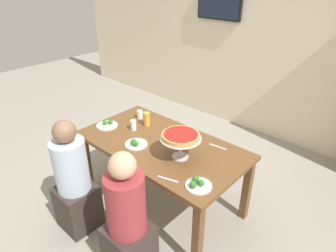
{
  "coord_description": "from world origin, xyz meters",
  "views": [
    {
      "loc": [
        1.7,
        -1.77,
        2.24
      ],
      "look_at": [
        0.0,
        0.1,
        0.89
      ],
      "focal_mm": 31.47,
      "sensor_mm": 36.0,
      "label": 1
    }
  ],
  "objects_px": {
    "salad_plate_spare": "(107,124)",
    "water_glass_clear_spare": "(134,125)",
    "television": "(219,4)",
    "deep_dish_pizza_stand": "(181,138)",
    "diner_near_right": "(128,225)",
    "salad_plate_near_diner": "(197,184)",
    "dining_table": "(161,151)",
    "diner_near_left": "(74,184)",
    "cutlery_fork_near": "(168,179)",
    "beer_glass_amber_tall": "(147,119)",
    "water_glass_clear_far": "(191,139)",
    "water_glass_clear_near": "(140,114)",
    "cutlery_fork_far": "(188,134)",
    "cutlery_knife_near": "(218,147)",
    "salad_plate_far_diner": "(135,144)"
  },
  "relations": [
    {
      "from": "salad_plate_spare",
      "to": "water_glass_clear_spare",
      "type": "bearing_deg",
      "value": 26.08
    },
    {
      "from": "television",
      "to": "deep_dish_pizza_stand",
      "type": "height_order",
      "value": "television"
    },
    {
      "from": "diner_near_right",
      "to": "salad_plate_near_diner",
      "type": "xyz_separation_m",
      "value": [
        0.3,
        0.48,
        0.27
      ]
    },
    {
      "from": "dining_table",
      "to": "diner_near_left",
      "type": "height_order",
      "value": "diner_near_left"
    },
    {
      "from": "cutlery_fork_near",
      "to": "beer_glass_amber_tall",
      "type": "bearing_deg",
      "value": 128.78
    },
    {
      "from": "diner_near_right",
      "to": "cutlery_fork_near",
      "type": "height_order",
      "value": "diner_near_right"
    },
    {
      "from": "salad_plate_near_diner",
      "to": "water_glass_clear_far",
      "type": "relative_size",
      "value": 2.04
    },
    {
      "from": "salad_plate_near_diner",
      "to": "beer_glass_amber_tall",
      "type": "height_order",
      "value": "beer_glass_amber_tall"
    },
    {
      "from": "water_glass_clear_far",
      "to": "cutlery_fork_near",
      "type": "relative_size",
      "value": 0.57
    },
    {
      "from": "salad_plate_spare",
      "to": "beer_glass_amber_tall",
      "type": "bearing_deg",
      "value": 43.7
    },
    {
      "from": "dining_table",
      "to": "salad_plate_near_diner",
      "type": "height_order",
      "value": "salad_plate_near_diner"
    },
    {
      "from": "salad_plate_near_diner",
      "to": "salad_plate_spare",
      "type": "xyz_separation_m",
      "value": [
        -1.33,
        0.15,
        -0.01
      ]
    },
    {
      "from": "salad_plate_spare",
      "to": "water_glass_clear_far",
      "type": "bearing_deg",
      "value": 19.98
    },
    {
      "from": "dining_table",
      "to": "water_glass_clear_near",
      "type": "distance_m",
      "value": 0.62
    },
    {
      "from": "cutlery_fork_far",
      "to": "water_glass_clear_far",
      "type": "bearing_deg",
      "value": 116.05
    },
    {
      "from": "cutlery_knife_near",
      "to": "water_glass_clear_far",
      "type": "bearing_deg",
      "value": 19.98
    },
    {
      "from": "diner_near_left",
      "to": "cutlery_fork_near",
      "type": "distance_m",
      "value": 0.93
    },
    {
      "from": "dining_table",
      "to": "water_glass_clear_spare",
      "type": "distance_m",
      "value": 0.42
    },
    {
      "from": "dining_table",
      "to": "television",
      "type": "bearing_deg",
      "value": 111.46
    },
    {
      "from": "cutlery_fork_near",
      "to": "cutlery_knife_near",
      "type": "height_order",
      "value": "same"
    },
    {
      "from": "salad_plate_near_diner",
      "to": "cutlery_fork_near",
      "type": "relative_size",
      "value": 1.17
    },
    {
      "from": "television",
      "to": "water_glass_clear_far",
      "type": "bearing_deg",
      "value": -61.44
    },
    {
      "from": "beer_glass_amber_tall",
      "to": "water_glass_clear_near",
      "type": "height_order",
      "value": "beer_glass_amber_tall"
    },
    {
      "from": "diner_near_left",
      "to": "deep_dish_pizza_stand",
      "type": "bearing_deg",
      "value": -43.07
    },
    {
      "from": "dining_table",
      "to": "water_glass_clear_near",
      "type": "bearing_deg",
      "value": 157.02
    },
    {
      "from": "deep_dish_pizza_stand",
      "to": "dining_table",
      "type": "bearing_deg",
      "value": 168.51
    },
    {
      "from": "deep_dish_pizza_stand",
      "to": "water_glass_clear_far",
      "type": "relative_size",
      "value": 3.53
    },
    {
      "from": "water_glass_clear_near",
      "to": "cutlery_knife_near",
      "type": "xyz_separation_m",
      "value": [
        1.0,
        0.08,
        -0.04
      ]
    },
    {
      "from": "salad_plate_near_diner",
      "to": "cutlery_fork_far",
      "type": "distance_m",
      "value": 0.83
    },
    {
      "from": "deep_dish_pizza_stand",
      "to": "salad_plate_spare",
      "type": "bearing_deg",
      "value": -175.74
    },
    {
      "from": "salad_plate_spare",
      "to": "cutlery_fork_near",
      "type": "distance_m",
      "value": 1.13
    },
    {
      "from": "dining_table",
      "to": "salad_plate_far_diner",
      "type": "xyz_separation_m",
      "value": [
        -0.15,
        -0.2,
        0.11
      ]
    },
    {
      "from": "salad_plate_far_diner",
      "to": "beer_glass_amber_tall",
      "type": "relative_size",
      "value": 1.44
    },
    {
      "from": "cutlery_knife_near",
      "to": "cutlery_fork_far",
      "type": "distance_m",
      "value": 0.37
    },
    {
      "from": "beer_glass_amber_tall",
      "to": "cutlery_fork_near",
      "type": "bearing_deg",
      "value": -34.03
    },
    {
      "from": "salad_plate_near_diner",
      "to": "water_glass_clear_far",
      "type": "height_order",
      "value": "water_glass_clear_far"
    },
    {
      "from": "salad_plate_spare",
      "to": "beer_glass_amber_tall",
      "type": "height_order",
      "value": "beer_glass_amber_tall"
    },
    {
      "from": "cutlery_fork_near",
      "to": "salad_plate_far_diner",
      "type": "bearing_deg",
      "value": 146.27
    },
    {
      "from": "water_glass_clear_spare",
      "to": "cutlery_fork_far",
      "type": "bearing_deg",
      "value": 32.81
    },
    {
      "from": "diner_near_left",
      "to": "cutlery_fork_far",
      "type": "distance_m",
      "value": 1.2
    },
    {
      "from": "salad_plate_far_diner",
      "to": "cutlery_fork_near",
      "type": "distance_m",
      "value": 0.6
    },
    {
      "from": "dining_table",
      "to": "water_glass_clear_far",
      "type": "distance_m",
      "value": 0.32
    },
    {
      "from": "beer_glass_amber_tall",
      "to": "cutlery_knife_near",
      "type": "distance_m",
      "value": 0.83
    },
    {
      "from": "television",
      "to": "cutlery_fork_far",
      "type": "relative_size",
      "value": 4.01
    },
    {
      "from": "cutlery_fork_far",
      "to": "diner_near_left",
      "type": "bearing_deg",
      "value": 45.27
    },
    {
      "from": "dining_table",
      "to": "diner_near_left",
      "type": "bearing_deg",
      "value": -115.67
    },
    {
      "from": "water_glass_clear_far",
      "to": "cutlery_fork_near",
      "type": "height_order",
      "value": "water_glass_clear_far"
    },
    {
      "from": "television",
      "to": "salad_plate_near_diner",
      "type": "height_order",
      "value": "television"
    },
    {
      "from": "television",
      "to": "beer_glass_amber_tall",
      "type": "distance_m",
      "value": 2.22
    },
    {
      "from": "deep_dish_pizza_stand",
      "to": "beer_glass_amber_tall",
      "type": "height_order",
      "value": "deep_dish_pizza_stand"
    }
  ]
}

